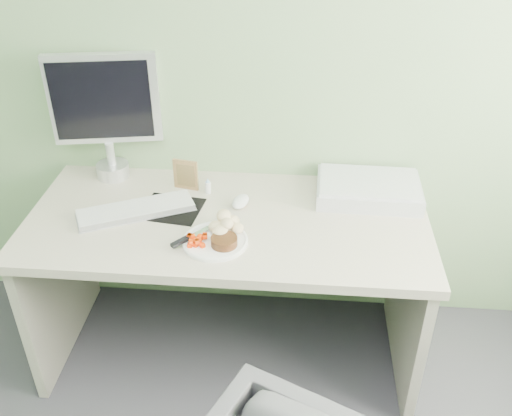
# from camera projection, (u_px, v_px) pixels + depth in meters

# --- Properties ---
(wall_back) EXTENTS (3.50, 0.00, 3.50)m
(wall_back) POSITION_uv_depth(u_px,v_px,m) (235.00, 35.00, 2.24)
(wall_back) COLOR #7FA272
(wall_back) RESTS_ON floor
(desk) EXTENTS (1.60, 0.75, 0.73)m
(desk) POSITION_uv_depth(u_px,v_px,m) (228.00, 255.00, 2.36)
(desk) COLOR beige
(desk) RESTS_ON floor
(plate) EXTENTS (0.25, 0.25, 0.01)m
(plate) POSITION_uv_depth(u_px,v_px,m) (215.00, 241.00, 2.12)
(plate) COLOR white
(plate) RESTS_ON desk
(steak) EXTENTS (0.10, 0.10, 0.03)m
(steak) POSITION_uv_depth(u_px,v_px,m) (224.00, 241.00, 2.09)
(steak) COLOR black
(steak) RESTS_ON plate
(potato_pile) EXTENTS (0.13, 0.11, 0.06)m
(potato_pile) POSITION_uv_depth(u_px,v_px,m) (226.00, 225.00, 2.15)
(potato_pile) COLOR tan
(potato_pile) RESTS_ON plate
(carrot_heap) EXTENTS (0.08, 0.07, 0.04)m
(carrot_heap) POSITION_uv_depth(u_px,v_px,m) (197.00, 238.00, 2.09)
(carrot_heap) COLOR red
(carrot_heap) RESTS_ON plate
(steak_knife) EXTENTS (0.16, 0.18, 0.02)m
(steak_knife) POSITION_uv_depth(u_px,v_px,m) (188.00, 238.00, 2.11)
(steak_knife) COLOR silver
(steak_knife) RESTS_ON plate
(mousepad) EXTENTS (0.26, 0.24, 0.00)m
(mousepad) POSITION_uv_depth(u_px,v_px,m) (172.00, 209.00, 2.32)
(mousepad) COLOR black
(mousepad) RESTS_ON desk
(keyboard) EXTENTS (0.47, 0.32, 0.02)m
(keyboard) POSITION_uv_depth(u_px,v_px,m) (136.00, 210.00, 2.29)
(keyboard) COLOR white
(keyboard) RESTS_ON desk
(computer_mouse) EXTENTS (0.09, 0.12, 0.04)m
(computer_mouse) POSITION_uv_depth(u_px,v_px,m) (241.00, 201.00, 2.34)
(computer_mouse) COLOR white
(computer_mouse) RESTS_ON desk
(photo_frame) EXTENTS (0.11, 0.03, 0.14)m
(photo_frame) POSITION_uv_depth(u_px,v_px,m) (186.00, 175.00, 2.42)
(photo_frame) COLOR #976546
(photo_frame) RESTS_ON desk
(eyedrop_bottle) EXTENTS (0.02, 0.02, 0.07)m
(eyedrop_bottle) POSITION_uv_depth(u_px,v_px,m) (208.00, 186.00, 2.41)
(eyedrop_bottle) COLOR white
(eyedrop_bottle) RESTS_ON desk
(scanner) EXTENTS (0.44, 0.30, 0.07)m
(scanner) POSITION_uv_depth(u_px,v_px,m) (368.00, 190.00, 2.39)
(scanner) COLOR silver
(scanner) RESTS_ON desk
(monitor) EXTENTS (0.46, 0.16, 0.55)m
(monitor) POSITION_uv_depth(u_px,v_px,m) (105.00, 110.00, 2.40)
(monitor) COLOR silver
(monitor) RESTS_ON desk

